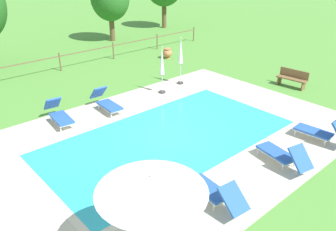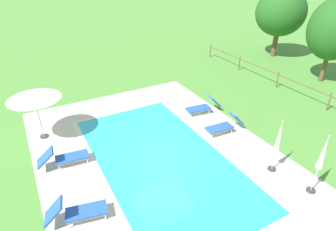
{
  "view_description": "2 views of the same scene",
  "coord_description": "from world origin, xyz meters",
  "views": [
    {
      "loc": [
        -7.55,
        -8.42,
        6.31
      ],
      "look_at": [
        0.4,
        0.5,
        0.6
      ],
      "focal_mm": 37.31,
      "sensor_mm": 36.0,
      "label": 1
    },
    {
      "loc": [
        8.35,
        -4.25,
        7.41
      ],
      "look_at": [
        -1.66,
        1.25,
        0.93
      ],
      "focal_mm": 30.09,
      "sensor_mm": 36.0,
      "label": 2
    }
  ],
  "objects": [
    {
      "name": "patio_umbrella_open_foreground",
      "position": [
        -4.09,
        -4.06,
        2.17
      ],
      "size": [
        2.27,
        2.27,
        2.4
      ],
      "color": "#383838",
      "rests_on": "ground"
    },
    {
      "name": "perimeter_fence",
      "position": [
        0.63,
        9.98,
        0.7
      ],
      "size": [
        21.71,
        0.08,
        1.05
      ],
      "color": "brown",
      "rests_on": "ground"
    },
    {
      "name": "wooden_bench_lawn_side",
      "position": [
        8.18,
        -0.18,
        0.47
      ],
      "size": [
        0.57,
        1.53,
        0.87
      ],
      "color": "brown",
      "rests_on": "ground"
    },
    {
      "name": "swimming_pool_water",
      "position": [
        0.0,
        0.0,
        0.01
      ],
      "size": [
        9.25,
        4.84,
        0.01
      ],
      "primitive_type": "cube",
      "color": "#2DB7C6",
      "rests_on": "ground"
    },
    {
      "name": "sun_lounger_south_near_corner",
      "position": [
        -0.38,
        3.61,
        0.39
      ],
      "size": [
        0.71,
        1.94,
        0.94
      ],
      "color": "#2856A8",
      "rests_on": "ground"
    },
    {
      "name": "pool_deck_paving",
      "position": [
        0.0,
        0.0,
        0.0
      ],
      "size": [
        13.95,
        9.54,
        0.01
      ],
      "primitive_type": "cube",
      "color": "beige",
      "rests_on": "ground"
    },
    {
      "name": "sun_lounger_north_far",
      "position": [
        -2.45,
        3.82,
        0.39
      ],
      "size": [
        0.81,
        1.97,
        0.94
      ],
      "color": "#2856A8",
      "rests_on": "ground"
    },
    {
      "name": "pool_coping_rim",
      "position": [
        0.0,
        0.0,
        0.01
      ],
      "size": [
        9.73,
        5.32,
        0.01
      ],
      "color": "beige",
      "rests_on": "ground"
    },
    {
      "name": "sun_lounger_north_near_steps",
      "position": [
        -1.52,
        -3.57,
        0.38
      ],
      "size": [
        0.8,
        2.02,
        0.88
      ],
      "color": "#2856A8",
      "rests_on": "ground"
    },
    {
      "name": "ground_plane",
      "position": [
        0.0,
        0.0,
        0.0
      ],
      "size": [
        160.0,
        160.0,
        0.0
      ],
      "primitive_type": "plane",
      "color": "#518E38"
    },
    {
      "name": "patio_umbrella_closed_row_west",
      "position": [
        4.27,
        3.89,
        1.53
      ],
      "size": [
        0.32,
        0.32,
        2.41
      ],
      "color": "#383838",
      "rests_on": "ground"
    },
    {
      "name": "sun_lounger_north_mid",
      "position": [
        1.51,
        -3.77,
        0.39
      ],
      "size": [
        0.98,
        1.99,
        0.94
      ],
      "color": "#2856A8",
      "rests_on": "ground"
    },
    {
      "name": "patio_umbrella_closed_row_mid_west",
      "position": [
        2.74,
        3.55,
        1.39
      ],
      "size": [
        0.32,
        0.32,
        2.28
      ],
      "color": "#383838",
      "rests_on": "ground"
    },
    {
      "name": "sun_lounger_north_end",
      "position": [
        3.89,
        -3.84,
        0.4
      ],
      "size": [
        0.74,
        1.87,
        1.01
      ],
      "color": "#2856A8",
      "rests_on": "ground"
    },
    {
      "name": "terracotta_urn_near_fence",
      "position": [
        6.84,
        7.79,
        0.35
      ],
      "size": [
        0.59,
        0.59,
        0.65
      ],
      "color": "#C67547",
      "rests_on": "ground"
    }
  ]
}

